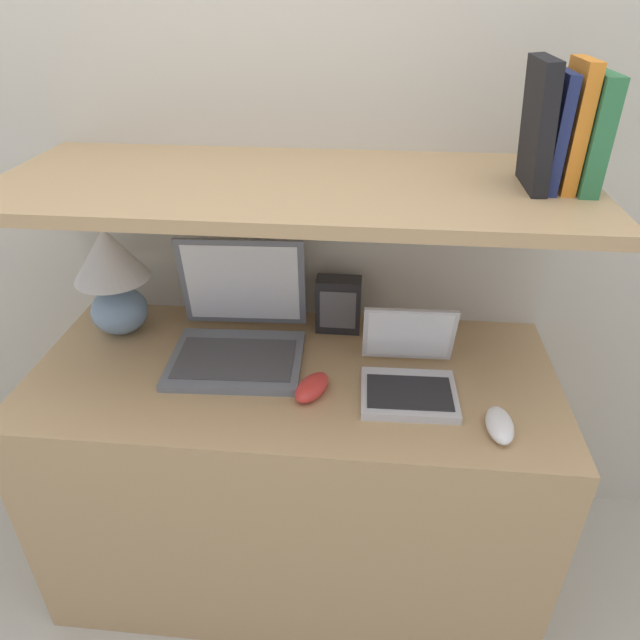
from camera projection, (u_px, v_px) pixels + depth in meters
The scene contains 14 objects.
wall_back at pixel (307, 133), 1.45m from camera, with size 6.00×0.05×2.40m.
desk at pixel (296, 474), 1.59m from camera, with size 1.29×0.58×0.71m.
back_riser at pixel (308, 348), 1.74m from camera, with size 1.29×0.04×1.14m.
shelf at pixel (292, 186), 1.23m from camera, with size 1.29×0.52×0.03m.
table_lamp at pixel (112, 274), 1.48m from camera, with size 0.19×0.19×0.30m.
laptop_large at pixel (238, 333), 1.45m from camera, with size 0.34×0.32×0.28m.
laptop_small at pixel (409, 374), 1.33m from camera, with size 0.22×0.23×0.18m.
computer_mouse at pixel (312, 387), 1.32m from camera, with size 0.10×0.13×0.04m.
second_mouse at pixel (500, 425), 1.21m from camera, with size 0.06×0.11×0.04m.
router_box at pixel (339, 305), 1.53m from camera, with size 0.12×0.06×0.16m.
book_green at pixel (591, 133), 1.12m from camera, with size 0.04×0.15×0.22m.
book_orange at pixel (573, 126), 1.12m from camera, with size 0.03×0.13×0.25m.
book_navy at pixel (554, 131), 1.12m from camera, with size 0.02×0.14×0.22m.
book_black at pixel (538, 125), 1.12m from camera, with size 0.05×0.16×0.25m.
Camera 1 is at (0.18, -0.84, 1.54)m, focal length 32.00 mm.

